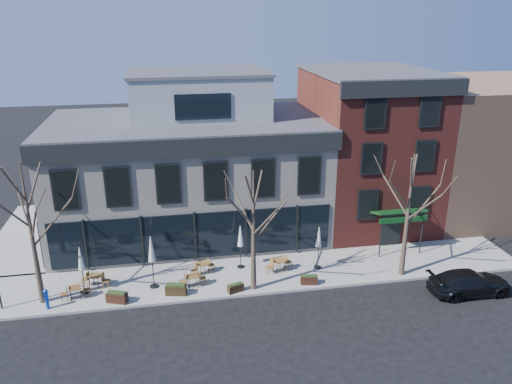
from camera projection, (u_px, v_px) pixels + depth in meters
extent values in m
plane|color=black|center=(196.00, 263.00, 31.52)|extent=(120.00, 120.00, 0.00)
cube|color=gray|center=(253.00, 274.00, 30.06)|extent=(33.50, 4.70, 0.15)
cube|color=gray|center=(30.00, 236.00, 35.12)|extent=(4.50, 12.00, 0.15)
cube|color=beige|center=(189.00, 178.00, 34.76)|extent=(18.00, 10.00, 8.00)
cube|color=#47474C|center=(186.00, 121.00, 33.37)|extent=(18.30, 10.30, 0.30)
cube|color=black|center=(191.00, 148.00, 28.82)|extent=(18.30, 0.25, 1.10)
cube|color=black|center=(43.00, 134.00, 32.00)|extent=(0.25, 10.30, 1.10)
cube|color=black|center=(195.00, 236.00, 30.81)|extent=(17.20, 0.12, 3.00)
cube|color=black|center=(54.00, 221.00, 33.02)|extent=(0.12, 7.50, 3.00)
cube|color=gray|center=(199.00, 95.00, 33.94)|extent=(9.00, 6.50, 3.00)
cube|color=maroon|center=(366.00, 149.00, 36.46)|extent=(8.00, 10.00, 11.00)
cube|color=#47474C|center=(373.00, 71.00, 34.55)|extent=(8.20, 10.20, 0.25)
cube|color=black|center=(406.00, 89.00, 29.98)|extent=(8.20, 0.25, 1.00)
cube|color=#0C3412|center=(399.00, 211.00, 31.95)|extent=(3.20, 1.66, 0.67)
cube|color=black|center=(391.00, 230.00, 33.25)|extent=(1.40, 0.10, 2.50)
cube|color=#8C664C|center=(481.00, 146.00, 39.25)|extent=(12.00, 12.00, 10.00)
cone|color=#382B21|center=(32.00, 235.00, 25.71)|extent=(0.34, 0.34, 7.92)
cylinder|color=#382B21|center=(53.00, 222.00, 25.87)|extent=(2.23, 0.50, 2.48)
cylinder|color=#382B21|center=(24.00, 211.00, 26.17)|extent=(1.03, 2.05, 2.14)
cylinder|color=#382B21|center=(8.00, 211.00, 24.75)|extent=(1.80, 0.75, 2.21)
cylinder|color=#382B21|center=(34.00, 225.00, 24.57)|extent=(1.03, 2.04, 2.28)
cone|color=#382B21|center=(253.00, 232.00, 27.16)|extent=(0.34, 0.34, 7.04)
cylinder|color=#382B21|center=(270.00, 221.00, 27.31)|extent=(2.00, 0.46, 2.21)
cylinder|color=#382B21|center=(244.00, 211.00, 27.58)|extent=(0.93, 1.84, 1.91)
cylinder|color=#382B21|center=(240.00, 211.00, 26.31)|extent=(1.61, 0.68, 1.97)
cylinder|color=#382B21|center=(264.00, 223.00, 26.15)|extent=(0.93, 1.83, 2.03)
cone|color=#382B21|center=(408.00, 217.00, 28.62)|extent=(0.34, 0.34, 7.48)
cylinder|color=#382B21|center=(423.00, 206.00, 28.77)|extent=(2.12, 0.48, 2.35)
cylinder|color=#382B21|center=(395.00, 196.00, 29.06)|extent=(0.98, 1.94, 2.03)
cylinder|color=#382B21|center=(399.00, 195.00, 27.72)|extent=(1.71, 0.71, 2.09)
cylinder|color=#382B21|center=(424.00, 207.00, 27.54)|extent=(0.98, 1.94, 2.16)
imported|color=black|center=(470.00, 283.00, 27.93)|extent=(4.69, 1.95, 1.36)
cylinder|color=#0D30A9|center=(47.00, 303.00, 26.33)|extent=(0.18, 0.18, 0.64)
cube|color=#0D30A9|center=(46.00, 294.00, 26.14)|extent=(0.21, 0.17, 0.46)
cone|color=#0D30A9|center=(45.00, 290.00, 26.05)|extent=(0.24, 0.24, 0.11)
cube|color=brown|center=(75.00, 288.00, 27.16)|extent=(0.75, 0.75, 0.04)
cylinder|color=black|center=(71.00, 296.00, 26.96)|extent=(0.04, 0.04, 0.65)
cylinder|color=black|center=(81.00, 294.00, 27.14)|extent=(0.04, 0.04, 0.65)
cylinder|color=black|center=(70.00, 292.00, 27.41)|extent=(0.04, 0.04, 0.65)
cylinder|color=black|center=(80.00, 290.00, 27.58)|extent=(0.04, 0.04, 0.65)
cube|color=brown|center=(95.00, 276.00, 28.31)|extent=(0.85, 0.85, 0.04)
cylinder|color=black|center=(89.00, 283.00, 28.21)|extent=(0.04, 0.04, 0.69)
cylinder|color=black|center=(98.00, 284.00, 28.14)|extent=(0.04, 0.04, 0.69)
cylinder|color=black|center=(93.00, 278.00, 28.71)|extent=(0.04, 0.04, 0.69)
cylinder|color=black|center=(102.00, 279.00, 28.64)|extent=(0.04, 0.04, 0.69)
cube|color=brown|center=(193.00, 276.00, 28.36)|extent=(0.73, 0.73, 0.04)
cylinder|color=black|center=(189.00, 284.00, 28.17)|extent=(0.04, 0.04, 0.65)
cylinder|color=black|center=(198.00, 282.00, 28.34)|extent=(0.04, 0.04, 0.65)
cylinder|color=black|center=(187.00, 280.00, 28.61)|extent=(0.04, 0.04, 0.65)
cylinder|color=black|center=(196.00, 278.00, 28.78)|extent=(0.04, 0.04, 0.65)
cube|color=brown|center=(202.00, 264.00, 29.78)|extent=(0.81, 0.81, 0.04)
cylinder|color=black|center=(201.00, 271.00, 29.57)|extent=(0.04, 0.04, 0.64)
cylinder|color=black|center=(208.00, 269.00, 29.82)|extent=(0.04, 0.04, 0.64)
cylinder|color=black|center=(197.00, 268.00, 29.96)|extent=(0.04, 0.04, 0.64)
cylinder|color=black|center=(204.00, 266.00, 30.21)|extent=(0.04, 0.04, 0.64)
cube|color=brown|center=(279.00, 260.00, 30.00)|extent=(0.89, 0.89, 0.04)
cylinder|color=black|center=(277.00, 269.00, 29.77)|extent=(0.04, 0.04, 0.72)
cylinder|color=black|center=(285.00, 267.00, 30.03)|extent=(0.04, 0.04, 0.72)
cylinder|color=black|center=(272.00, 265.00, 30.23)|extent=(0.04, 0.04, 0.72)
cylinder|color=black|center=(280.00, 263.00, 30.49)|extent=(0.04, 0.04, 0.72)
cylinder|color=black|center=(85.00, 292.00, 27.93)|extent=(0.45, 0.45, 0.06)
cylinder|color=black|center=(83.00, 275.00, 27.55)|extent=(0.05, 0.05, 2.24)
cone|color=beige|center=(80.00, 258.00, 27.20)|extent=(0.37, 0.37, 1.33)
cylinder|color=black|center=(154.00, 286.00, 28.52)|extent=(0.51, 0.51, 0.07)
cylinder|color=black|center=(153.00, 267.00, 28.09)|extent=(0.06, 0.06, 2.53)
cone|color=beige|center=(151.00, 249.00, 27.70)|extent=(0.41, 0.41, 1.49)
cylinder|color=black|center=(241.00, 267.00, 30.69)|extent=(0.45, 0.45, 0.06)
cylinder|color=black|center=(241.00, 251.00, 30.32)|extent=(0.05, 0.05, 2.23)
cone|color=silver|center=(240.00, 236.00, 29.97)|extent=(0.36, 0.36, 1.32)
cylinder|color=black|center=(318.00, 267.00, 30.65)|extent=(0.44, 0.44, 0.06)
cylinder|color=black|center=(318.00, 252.00, 30.29)|extent=(0.05, 0.05, 2.18)
cone|color=#B6BDAF|center=(319.00, 237.00, 29.94)|extent=(0.36, 0.36, 1.29)
cube|color=black|center=(117.00, 298.00, 26.94)|extent=(1.20, 0.81, 0.56)
cube|color=#1E3314|center=(116.00, 293.00, 26.83)|extent=(1.07, 0.69, 0.09)
cube|color=#2F220F|center=(176.00, 290.00, 27.68)|extent=(1.21, 0.69, 0.57)
cube|color=#1E3314|center=(176.00, 285.00, 27.57)|extent=(1.08, 0.58, 0.09)
cube|color=#322210|center=(236.00, 288.00, 27.95)|extent=(0.97, 0.63, 0.45)
cube|color=#1E3314|center=(236.00, 284.00, 27.87)|extent=(0.86, 0.53, 0.07)
cube|color=black|center=(309.00, 280.00, 28.76)|extent=(1.03, 0.57, 0.49)
cube|color=#1E3314|center=(309.00, 276.00, 28.67)|extent=(0.92, 0.47, 0.08)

